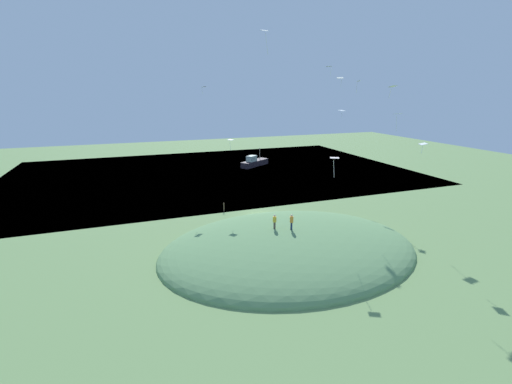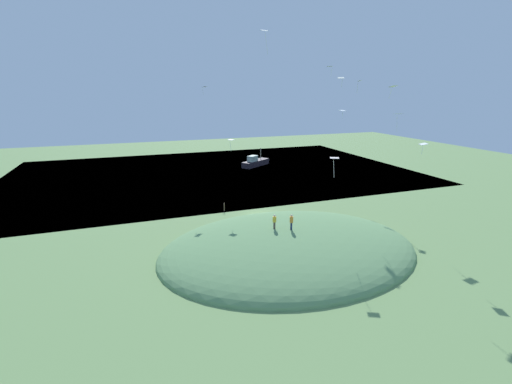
% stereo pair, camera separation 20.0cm
% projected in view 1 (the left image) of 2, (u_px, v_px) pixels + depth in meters
% --- Properties ---
extents(ground_plane, '(160.00, 160.00, 0.00)m').
position_uv_depth(ground_plane, '(260.00, 215.00, 47.43)').
color(ground_plane, '#688C50').
extents(lake_water, '(51.33, 80.00, 0.40)m').
position_uv_depth(lake_water, '(212.00, 173.00, 73.00)').
color(lake_water, '#375977').
rests_on(lake_water, ground_plane).
extents(grass_hill, '(21.32, 27.42, 4.02)m').
position_uv_depth(grass_hill, '(290.00, 249.00, 37.07)').
color(grass_hill, '#5F8A56').
rests_on(grass_hill, ground_plane).
extents(boat_on_lake, '(6.10, 7.60, 3.81)m').
position_uv_depth(boat_on_lake, '(254.00, 162.00, 78.58)').
color(boat_on_lake, black).
rests_on(boat_on_lake, lake_water).
extents(person_walking_path, '(0.48, 0.48, 1.56)m').
position_uv_depth(person_walking_path, '(275.00, 220.00, 37.10)').
color(person_walking_path, brown).
rests_on(person_walking_path, grass_hill).
extents(person_watching_kites, '(0.50, 0.50, 1.70)m').
position_uv_depth(person_watching_kites, '(292.00, 220.00, 36.73)').
color(person_watching_kites, '#1B274B').
rests_on(person_watching_kites, grass_hill).
extents(kite_0, '(0.99, 0.87, 1.40)m').
position_uv_depth(kite_0, '(230.00, 140.00, 44.04)').
color(kite_0, white).
extents(kite_1, '(0.87, 1.16, 2.29)m').
position_uv_depth(kite_1, '(398.00, 115.00, 43.46)').
color(kite_1, white).
extents(kite_2, '(0.97, 0.96, 1.12)m').
position_uv_depth(kite_2, '(204.00, 87.00, 51.66)').
color(kite_2, white).
extents(kite_3, '(0.89, 0.86, 1.39)m').
position_uv_depth(kite_3, '(329.00, 67.00, 48.26)').
color(kite_3, white).
extents(kite_4, '(0.99, 1.16, 1.37)m').
position_uv_depth(kite_4, '(393.00, 87.00, 37.25)').
color(kite_4, silver).
extents(kite_5, '(1.06, 1.20, 1.58)m').
position_uv_depth(kite_5, '(340.00, 78.00, 56.51)').
color(kite_5, silver).
extents(kite_6, '(1.16, 1.01, 1.17)m').
position_uv_depth(kite_6, '(423.00, 144.00, 36.66)').
color(kite_6, white).
extents(kite_7, '(1.29, 1.44, 1.25)m').
position_uv_depth(kite_7, '(342.00, 111.00, 54.66)').
color(kite_7, white).
extents(kite_8, '(0.67, 0.80, 2.15)m').
position_uv_depth(kite_8, '(265.00, 33.00, 31.59)').
color(kite_8, silver).
extents(kite_9, '(0.95, 1.06, 2.09)m').
position_uv_depth(kite_9, '(334.00, 159.00, 35.23)').
color(kite_9, silver).
extents(kite_10, '(0.89, 0.90, 1.93)m').
position_uv_depth(kite_10, '(358.00, 82.00, 53.06)').
color(kite_10, silver).
extents(mooring_post, '(0.14, 0.14, 1.22)m').
position_uv_depth(mooring_post, '(224.00, 207.00, 48.64)').
color(mooring_post, brown).
rests_on(mooring_post, ground_plane).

